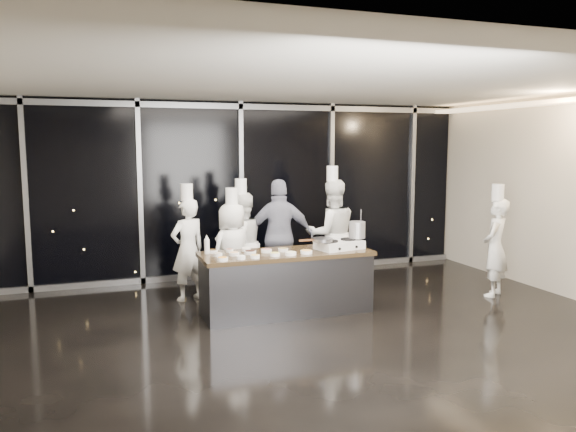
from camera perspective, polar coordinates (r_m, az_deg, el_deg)
name	(u,v)px	position (r m, az deg, el deg)	size (l,w,h in m)	color
ground	(309,332)	(7.46, 2.16, -11.71)	(9.00, 9.00, 0.00)	black
room_shell	(323,159)	(7.12, 3.57, 5.81)	(9.02, 7.02, 3.21)	beige
window_wall	(241,190)	(10.35, -4.83, 2.68)	(8.90, 0.11, 3.20)	black
demo_counter	(286,282)	(8.14, -0.18, -6.75)	(2.46, 0.86, 0.90)	#333337
stove	(339,245)	(8.28, 5.24, -2.91)	(0.73, 0.53, 0.14)	silver
frying_pan	(322,240)	(8.08, 3.47, -2.43)	(0.52, 0.34, 0.05)	gray
stock_pot	(357,230)	(8.42, 7.02, -1.40)	(0.25, 0.25, 0.25)	#ACABAE
prep_bowls	(256,253)	(7.84, -3.27, -3.77)	(1.39, 0.71, 0.05)	white
squeeze_bottle	(207,245)	(7.96, -8.25, -2.92)	(0.07, 0.07, 0.27)	silver
chef_far_left	(188,248)	(8.87, -10.13, -3.24)	(0.68, 0.58, 1.83)	white
chef_left	(232,251)	(8.81, -5.67, -3.51)	(0.88, 0.75, 1.76)	white
chef_center	(241,243)	(9.15, -4.76, -2.73)	(0.97, 0.86, 1.88)	white
guest	(280,236)	(9.15, -0.81, -2.09)	(1.17, 0.68, 1.87)	#151A39
chef_right	(332,233)	(9.51, 4.46, -1.78)	(0.94, 0.76, 2.07)	white
chef_side	(495,246)	(9.56, 20.31, -2.89)	(0.69, 0.65, 1.81)	white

